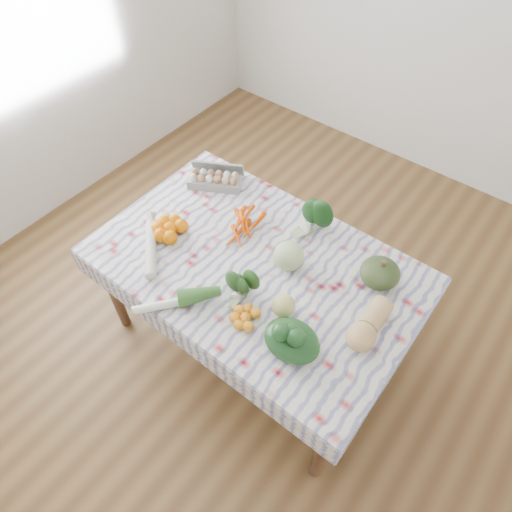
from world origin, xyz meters
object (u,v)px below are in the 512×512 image
at_px(grapefruit, 284,305).
at_px(egg_carton, 215,181).
at_px(kabocha_squash, 380,273).
at_px(cabbage, 289,256).
at_px(butternut_squash, 370,323).
at_px(dining_table, 256,273).

bearing_deg(grapefruit, egg_carton, 150.88).
relative_size(kabocha_squash, cabbage, 1.28).
relative_size(cabbage, grapefruit, 1.39).
xyz_separation_m(egg_carton, grapefruit, (0.84, -0.47, 0.01)).
relative_size(cabbage, butternut_squash, 0.54).
height_order(dining_table, egg_carton, egg_carton).
bearing_deg(dining_table, cabbage, 32.50).
height_order(kabocha_squash, cabbage, cabbage).
height_order(dining_table, cabbage, cabbage).
height_order(egg_carton, kabocha_squash, kabocha_squash).
relative_size(dining_table, egg_carton, 5.14).
bearing_deg(cabbage, grapefruit, -59.05).
bearing_deg(dining_table, kabocha_squash, 27.55).
distance_m(egg_carton, butternut_squash, 1.24).
distance_m(kabocha_squash, butternut_squash, 0.30).
bearing_deg(cabbage, kabocha_squash, 25.76).
relative_size(butternut_squash, grapefruit, 2.58).
bearing_deg(grapefruit, dining_table, 151.49).
bearing_deg(kabocha_squash, egg_carton, 178.46).
height_order(egg_carton, butternut_squash, butternut_squash).
height_order(cabbage, butternut_squash, cabbage).
xyz_separation_m(kabocha_squash, grapefruit, (-0.26, -0.44, -0.01)).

